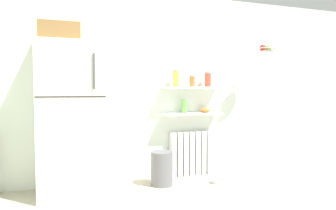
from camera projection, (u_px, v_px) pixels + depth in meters
back_wall at (166, 86)px, 4.51m from camera, size 7.04×0.10×2.60m
refrigerator at (70, 115)px, 3.72m from camera, size 0.76×0.68×2.01m
radiator at (191, 153)px, 4.56m from camera, size 0.63×0.12×0.64m
wall_shelf_lower at (192, 114)px, 4.50m from camera, size 0.89×0.22×0.02m
wall_shelf_upper at (192, 88)px, 4.48m from camera, size 0.89×0.22×0.02m
storage_jar_0 at (176, 78)px, 4.39m from camera, size 0.08×0.08×0.23m
storage_jar_1 at (192, 81)px, 4.47m from camera, size 0.08×0.08×0.16m
storage_jar_2 at (208, 80)px, 4.56m from camera, size 0.09×0.09×0.21m
vase at (184, 106)px, 4.45m from camera, size 0.08×0.08×0.19m
shelf_bowl at (205, 110)px, 4.57m from camera, size 0.15×0.15×0.07m
trash_bin at (162, 168)px, 4.08m from camera, size 0.29×0.29×0.44m
pet_food_bowl at (217, 181)px, 4.18m from camera, size 0.18×0.18×0.05m
hanging_fruit_basket at (265, 49)px, 4.51m from camera, size 0.28×0.28×0.10m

